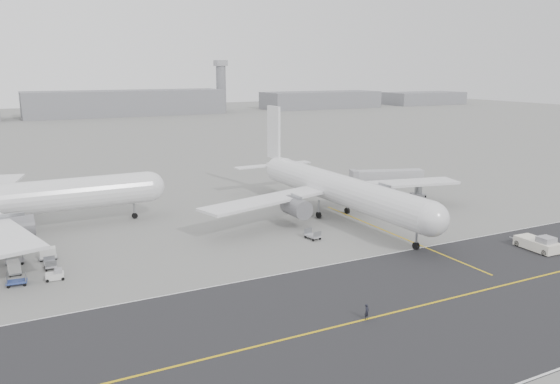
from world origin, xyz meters
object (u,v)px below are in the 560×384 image
pushback_tug (538,244)px  airliner_b (335,187)px  control_tower (221,85)px  ground_crew_a (367,312)px  jet_bridge (388,178)px

pushback_tug → airliner_b: bearing=121.4°
control_tower → ground_crew_a: bearing=-108.0°
ground_crew_a → control_tower: bearing=51.0°
airliner_b → ground_crew_a: size_ratio=31.25×
control_tower → ground_crew_a: size_ratio=18.32×
jet_bridge → ground_crew_a: 57.42m
control_tower → pushback_tug: bearing=-101.5°
jet_bridge → airliner_b: bearing=-139.3°
control_tower → jet_bridge: 245.59m
control_tower → jet_bridge: control_tower is taller
pushback_tug → ground_crew_a: size_ratio=4.84×
airliner_b → jet_bridge: airliner_b is taller
airliner_b → jet_bridge: size_ratio=3.36×
control_tower → airliner_b: control_tower is taller
pushback_tug → ground_crew_a: bearing=-166.4°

